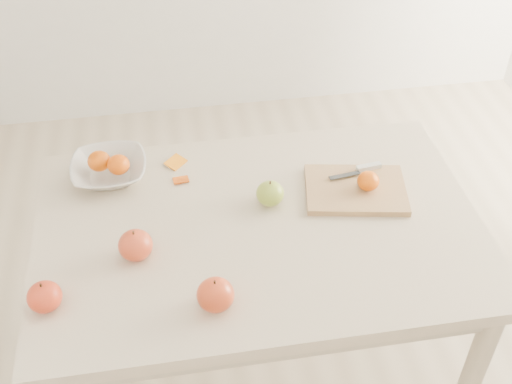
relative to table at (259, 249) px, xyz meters
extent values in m
plane|color=#C6B293|center=(0.00, 0.00, -0.65)|extent=(3.50, 3.50, 0.00)
cube|color=beige|center=(0.00, 0.00, 0.08)|extent=(1.20, 0.80, 0.04)
cylinder|color=#BCAA8E|center=(-0.54, 0.34, -0.30)|extent=(0.06, 0.06, 0.71)
cylinder|color=#BCAA8E|center=(0.54, 0.34, -0.30)|extent=(0.06, 0.06, 0.71)
cube|color=tan|center=(0.29, 0.08, 0.11)|extent=(0.31, 0.25, 0.02)
ellipsoid|color=orange|center=(0.32, 0.07, 0.14)|extent=(0.06, 0.06, 0.05)
imported|color=silver|center=(-0.40, 0.27, 0.13)|extent=(0.22, 0.22, 0.05)
ellipsoid|color=#DE5607|center=(-0.42, 0.28, 0.15)|extent=(0.07, 0.07, 0.06)
ellipsoid|color=#CB4907|center=(-0.37, 0.25, 0.15)|extent=(0.06, 0.06, 0.06)
cube|color=orange|center=(-0.20, 0.30, 0.10)|extent=(0.07, 0.07, 0.01)
cube|color=#C34C0D|center=(-0.19, 0.21, 0.10)|extent=(0.05, 0.04, 0.01)
cube|color=silver|center=(0.35, 0.16, 0.12)|extent=(0.08, 0.03, 0.01)
cube|color=#393C41|center=(0.27, 0.13, 0.12)|extent=(0.10, 0.03, 0.00)
ellipsoid|color=olive|center=(0.04, 0.08, 0.13)|extent=(0.08, 0.08, 0.07)
ellipsoid|color=maroon|center=(-0.33, -0.07, 0.14)|extent=(0.09, 0.09, 0.08)
ellipsoid|color=maroon|center=(-0.54, -0.20, 0.14)|extent=(0.08, 0.08, 0.07)
ellipsoid|color=#95030A|center=(-0.15, -0.26, 0.14)|extent=(0.09, 0.09, 0.08)
camera|label=1|loc=(-0.21, -1.24, 1.29)|focal=45.00mm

